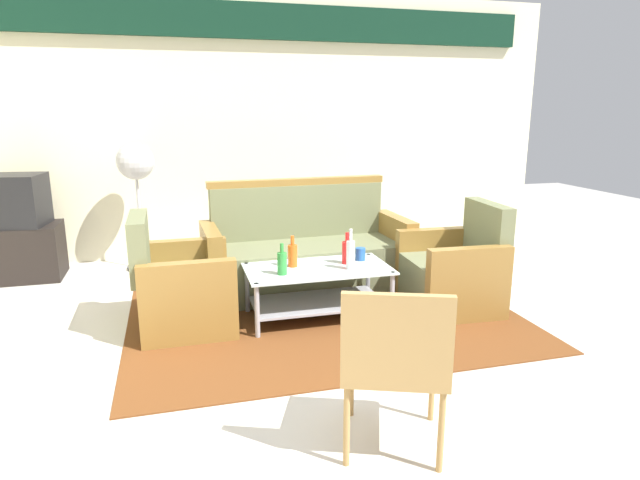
{
  "coord_description": "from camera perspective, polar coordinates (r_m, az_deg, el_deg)",
  "views": [
    {
      "loc": [
        -1.1,
        -3.0,
        1.6
      ],
      "look_at": [
        -0.08,
        0.74,
        0.65
      ],
      "focal_mm": 30.48,
      "sensor_mm": 36.0,
      "label": 1
    }
  ],
  "objects": [
    {
      "name": "rug",
      "position": [
        4.3,
        0.49,
        -8.02
      ],
      "size": [
        2.97,
        2.2,
        0.01
      ],
      "primitive_type": "cube",
      "color": "brown",
      "rests_on": "ground"
    },
    {
      "name": "pedestal_fan",
      "position": [
        5.64,
        -18.77,
        7.07
      ],
      "size": [
        0.36,
        0.36,
        1.27
      ],
      "color": "#2D2D33",
      "rests_on": "ground"
    },
    {
      "name": "bottle_red",
      "position": [
        4.24,
        2.86,
        -1.23
      ],
      "size": [
        0.08,
        0.08,
        0.25
      ],
      "color": "red",
      "rests_on": "coffee_table"
    },
    {
      "name": "tv_stand",
      "position": [
        5.9,
        -29.25,
        -1.16
      ],
      "size": [
        0.8,
        0.5,
        0.52
      ],
      "primitive_type": "cube",
      "color": "black",
      "rests_on": "ground"
    },
    {
      "name": "armchair_right",
      "position": [
        4.54,
        13.84,
        -3.43
      ],
      "size": [
        0.74,
        0.79,
        0.85
      ],
      "rotation": [
        0.0,
        0.0,
        1.52
      ],
      "color": "#6B704C",
      "rests_on": "rug"
    },
    {
      "name": "television",
      "position": [
        5.81,
        -29.81,
        3.63
      ],
      "size": [
        0.66,
        0.52,
        0.48
      ],
      "rotation": [
        0.0,
        0.0,
        3.0
      ],
      "color": "black",
      "rests_on": "tv_stand"
    },
    {
      "name": "wall_back",
      "position": [
        6.15,
        -5.09,
        12.56
      ],
      "size": [
        6.52,
        0.19,
        2.8
      ],
      "color": "beige",
      "rests_on": "ground"
    },
    {
      "name": "bottle_green",
      "position": [
        3.96,
        -4.0,
        -2.39
      ],
      "size": [
        0.07,
        0.07,
        0.23
      ],
      "color": "#2D8C38",
      "rests_on": "coffee_table"
    },
    {
      "name": "bottle_orange",
      "position": [
        4.15,
        -2.89,
        -1.58
      ],
      "size": [
        0.07,
        0.07,
        0.24
      ],
      "color": "#D85919",
      "rests_on": "coffee_table"
    },
    {
      "name": "coffee_table",
      "position": [
        4.19,
        -0.26,
        -4.72
      ],
      "size": [
        1.1,
        0.6,
        0.4
      ],
      "color": "silver",
      "rests_on": "rug"
    },
    {
      "name": "ground_plane",
      "position": [
        3.57,
        4.45,
        -12.88
      ],
      "size": [
        14.0,
        14.0,
        0.0
      ],
      "primitive_type": "plane",
      "color": "beige"
    },
    {
      "name": "couch",
      "position": [
        4.85,
        -1.45,
        -1.6
      ],
      "size": [
        1.82,
        0.8,
        0.96
      ],
      "rotation": [
        0.0,
        0.0,
        3.18
      ],
      "color": "#6B704C",
      "rests_on": "rug"
    },
    {
      "name": "cup",
      "position": [
        4.34,
        4.26,
        -1.48
      ],
      "size": [
        0.08,
        0.08,
        0.1
      ],
      "primitive_type": "cylinder",
      "color": "#2659A5",
      "rests_on": "coffee_table"
    },
    {
      "name": "wicker_chair",
      "position": [
        2.55,
        7.87,
        -12.03
      ],
      "size": [
        0.62,
        0.62,
        0.84
      ],
      "rotation": [
        0.0,
        0.0,
        -0.37
      ],
      "color": "#AD844C",
      "rests_on": "ground"
    },
    {
      "name": "armchair_left",
      "position": [
        4.15,
        -14.31,
        -5.12
      ],
      "size": [
        0.71,
        0.77,
        0.85
      ],
      "rotation": [
        0.0,
        0.0,
        -1.56
      ],
      "color": "#6B704C",
      "rests_on": "rug"
    },
    {
      "name": "bottle_clear",
      "position": [
        4.08,
        3.23,
        -1.47
      ],
      "size": [
        0.06,
        0.06,
        0.31
      ],
      "color": "silver",
      "rests_on": "coffee_table"
    }
  ]
}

